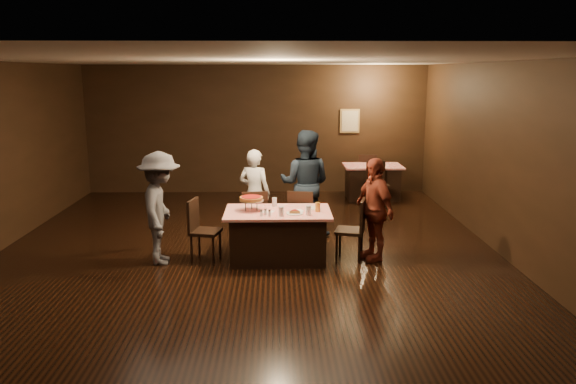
# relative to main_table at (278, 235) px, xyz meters

# --- Properties ---
(room) EXTENTS (10.00, 10.04, 3.02)m
(room) POSITION_rel_main_table_xyz_m (-0.48, 0.03, 1.75)
(room) COLOR black
(room) RESTS_ON ground
(main_table) EXTENTS (1.60, 1.00, 0.77)m
(main_table) POSITION_rel_main_table_xyz_m (0.00, 0.00, 0.00)
(main_table) COLOR red
(main_table) RESTS_ON ground
(back_table) EXTENTS (1.30, 0.90, 0.77)m
(back_table) POSITION_rel_main_table_xyz_m (2.16, 4.22, 0.00)
(back_table) COLOR #B70C10
(back_table) RESTS_ON ground
(chair_far_left) EXTENTS (0.49, 0.49, 0.95)m
(chair_far_left) POSITION_rel_main_table_xyz_m (-0.40, 0.75, 0.09)
(chair_far_left) COLOR black
(chair_far_left) RESTS_ON ground
(chair_far_right) EXTENTS (0.50, 0.50, 0.95)m
(chair_far_right) POSITION_rel_main_table_xyz_m (0.40, 0.75, 0.09)
(chair_far_right) COLOR black
(chair_far_right) RESTS_ON ground
(chair_end_left) EXTENTS (0.50, 0.50, 0.95)m
(chair_end_left) POSITION_rel_main_table_xyz_m (-1.10, -0.00, 0.09)
(chair_end_left) COLOR black
(chair_end_left) RESTS_ON ground
(chair_end_right) EXTENTS (0.51, 0.51, 0.95)m
(chair_end_right) POSITION_rel_main_table_xyz_m (1.10, 0.00, 0.09)
(chair_end_right) COLOR black
(chair_end_right) RESTS_ON ground
(chair_back_near) EXTENTS (0.47, 0.47, 0.95)m
(chair_back_near) POSITION_rel_main_table_xyz_m (2.16, 3.52, 0.09)
(chair_back_near) COLOR black
(chair_back_near) RESTS_ON ground
(chair_back_far) EXTENTS (0.51, 0.51, 0.95)m
(chair_back_far) POSITION_rel_main_table_xyz_m (2.16, 4.82, 0.09)
(chair_back_far) COLOR black
(chair_back_far) RESTS_ON ground
(diner_white_jacket) EXTENTS (0.66, 0.54, 1.54)m
(diner_white_jacket) POSITION_rel_main_table_xyz_m (-0.40, 1.27, 0.39)
(diner_white_jacket) COLOR silver
(diner_white_jacket) RESTS_ON ground
(diner_navy_hoodie) EXTENTS (1.05, 0.91, 1.86)m
(diner_navy_hoodie) POSITION_rel_main_table_xyz_m (0.48, 1.30, 0.55)
(diner_navy_hoodie) COLOR black
(diner_navy_hoodie) RESTS_ON ground
(diner_grey_knit) EXTENTS (0.72, 1.15, 1.69)m
(diner_grey_knit) POSITION_rel_main_table_xyz_m (-1.75, -0.10, 0.46)
(diner_grey_knit) COLOR #515155
(diner_grey_knit) RESTS_ON ground
(diner_red_shirt) EXTENTS (0.71, 1.00, 1.58)m
(diner_red_shirt) POSITION_rel_main_table_xyz_m (1.47, 0.01, 0.40)
(diner_red_shirt) COLOR maroon
(diner_red_shirt) RESTS_ON ground
(pizza_stand) EXTENTS (0.38, 0.38, 0.22)m
(pizza_stand) POSITION_rel_main_table_xyz_m (-0.40, 0.05, 0.57)
(pizza_stand) COLOR black
(pizza_stand) RESTS_ON main_table
(plate_with_slice) EXTENTS (0.25, 0.25, 0.06)m
(plate_with_slice) POSITION_rel_main_table_xyz_m (0.25, -0.18, 0.41)
(plate_with_slice) COLOR white
(plate_with_slice) RESTS_ON main_table
(plate_empty) EXTENTS (0.25, 0.25, 0.01)m
(plate_empty) POSITION_rel_main_table_xyz_m (0.55, 0.15, 0.39)
(plate_empty) COLOR white
(plate_empty) RESTS_ON main_table
(glass_front_left) EXTENTS (0.08, 0.08, 0.14)m
(glass_front_left) POSITION_rel_main_table_xyz_m (0.05, -0.30, 0.46)
(glass_front_left) COLOR silver
(glass_front_left) RESTS_ON main_table
(glass_front_right) EXTENTS (0.08, 0.08, 0.14)m
(glass_front_right) POSITION_rel_main_table_xyz_m (0.45, -0.25, 0.46)
(glass_front_right) COLOR silver
(glass_front_right) RESTS_ON main_table
(glass_amber) EXTENTS (0.08, 0.08, 0.14)m
(glass_amber) POSITION_rel_main_table_xyz_m (0.60, -0.05, 0.46)
(glass_amber) COLOR #BF7F26
(glass_amber) RESTS_ON main_table
(glass_back) EXTENTS (0.08, 0.08, 0.14)m
(glass_back) POSITION_rel_main_table_xyz_m (-0.05, 0.30, 0.46)
(glass_back) COLOR silver
(glass_back) RESTS_ON main_table
(condiments) EXTENTS (0.17, 0.10, 0.09)m
(condiments) POSITION_rel_main_table_xyz_m (-0.18, -0.28, 0.43)
(condiments) COLOR silver
(condiments) RESTS_ON main_table
(napkin_center) EXTENTS (0.19, 0.19, 0.01)m
(napkin_center) POSITION_rel_main_table_xyz_m (0.30, 0.00, 0.39)
(napkin_center) COLOR white
(napkin_center) RESTS_ON main_table
(napkin_left) EXTENTS (0.21, 0.21, 0.01)m
(napkin_left) POSITION_rel_main_table_xyz_m (-0.15, -0.05, 0.39)
(napkin_left) COLOR white
(napkin_left) RESTS_ON main_table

